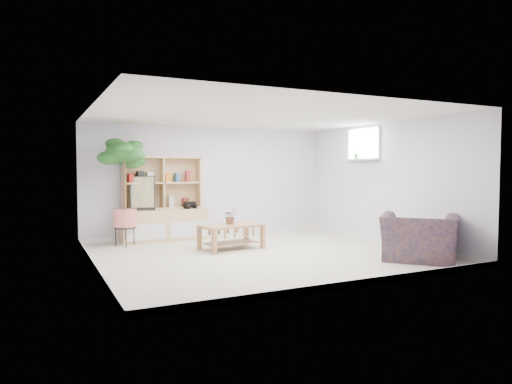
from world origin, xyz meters
name	(u,v)px	position (x,y,z in m)	size (l,w,h in m)	color
floor	(261,254)	(0.00, 0.00, 0.00)	(5.50, 5.00, 0.01)	#BBB5A7
ceiling	(261,115)	(0.00, 0.00, 2.40)	(5.50, 5.00, 0.01)	silver
walls	(261,185)	(0.00, 0.00, 1.20)	(5.51, 5.01, 2.40)	silver
baseboard	(261,252)	(0.00, 0.00, 0.05)	(5.50, 5.00, 0.10)	white
window	(364,144)	(2.73, 0.60, 2.00)	(0.10, 0.98, 0.68)	silver
window_sill	(361,159)	(2.67, 0.60, 1.68)	(0.14, 1.00, 0.04)	white
storage_unit	(164,199)	(-1.11, 2.24, 0.87)	(1.74, 0.59, 1.74)	tan
poster	(142,193)	(-1.56, 2.17, 1.00)	(0.50, 0.12, 0.69)	yellow
toy_truck	(190,205)	(-0.58, 2.14, 0.73)	(0.31, 0.21, 0.17)	black
coffee_table	(231,237)	(-0.26, 0.69, 0.23)	(1.12, 0.61, 0.46)	#925C39
table_plant	(230,216)	(-0.24, 0.79, 0.61)	(0.27, 0.23, 0.30)	#216826
floor_tree	(125,192)	(-1.96, 1.88, 1.04)	(0.76, 0.76, 2.08)	#145115
armchair	(419,234)	(2.06, -1.61, 0.43)	(1.16, 1.01, 0.86)	#0D183B
sill_plant	(357,153)	(2.67, 0.76, 1.82)	(0.13, 0.11, 0.24)	#145115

